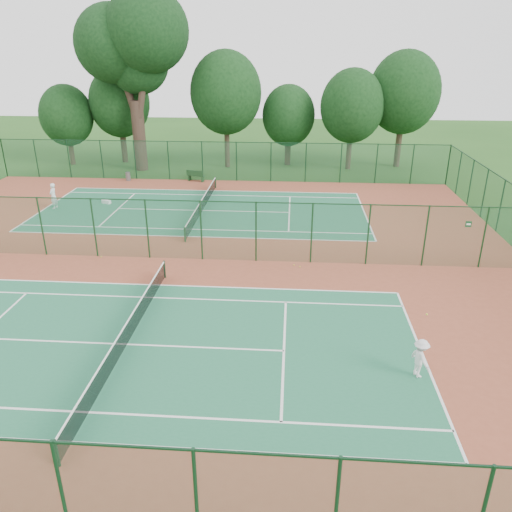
{
  "coord_description": "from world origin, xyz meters",
  "views": [
    {
      "loc": [
        6.53,
        -25.93,
        11.3
      ],
      "look_at": [
        4.84,
        -3.08,
        1.6
      ],
      "focal_mm": 35.0,
      "sensor_mm": 36.0,
      "label": 1
    }
  ],
  "objects_px": {
    "big_tree": "(133,43)",
    "player_near": "(420,358)",
    "bench": "(196,176)",
    "trash_bin": "(128,176)",
    "player_far": "(53,196)",
    "kit_bag": "(106,202)"
  },
  "relations": [
    {
      "from": "player_near",
      "to": "player_far",
      "type": "distance_m",
      "value": 29.49
    },
    {
      "from": "player_far",
      "to": "trash_bin",
      "type": "height_order",
      "value": "player_far"
    },
    {
      "from": "player_near",
      "to": "player_far",
      "type": "height_order",
      "value": "player_far"
    },
    {
      "from": "kit_bag",
      "to": "big_tree",
      "type": "distance_m",
      "value": 16.26
    },
    {
      "from": "trash_bin",
      "to": "kit_bag",
      "type": "xyz_separation_m",
      "value": [
        0.49,
        -7.08,
        -0.25
      ]
    },
    {
      "from": "player_near",
      "to": "trash_bin",
      "type": "height_order",
      "value": "player_near"
    },
    {
      "from": "bench",
      "to": "big_tree",
      "type": "relative_size",
      "value": 0.11
    },
    {
      "from": "player_far",
      "to": "big_tree",
      "type": "relative_size",
      "value": 0.12
    },
    {
      "from": "player_near",
      "to": "big_tree",
      "type": "distance_m",
      "value": 39.09
    },
    {
      "from": "player_far",
      "to": "trash_bin",
      "type": "xyz_separation_m",
      "value": [
        2.92,
        8.56,
        -0.57
      ]
    },
    {
      "from": "trash_bin",
      "to": "player_far",
      "type": "bearing_deg",
      "value": -108.84
    },
    {
      "from": "player_far",
      "to": "trash_bin",
      "type": "relative_size",
      "value": 2.46
    },
    {
      "from": "player_near",
      "to": "kit_bag",
      "type": "xyz_separation_m",
      "value": [
        -19.15,
        20.49,
        -0.63
      ]
    },
    {
      "from": "big_tree",
      "to": "player_near",
      "type": "bearing_deg",
      "value": -58.74
    },
    {
      "from": "player_far",
      "to": "bench",
      "type": "height_order",
      "value": "player_far"
    },
    {
      "from": "player_near",
      "to": "big_tree",
      "type": "xyz_separation_m",
      "value": [
        -19.51,
        32.14,
        10.7
      ]
    },
    {
      "from": "player_far",
      "to": "big_tree",
      "type": "distance_m",
      "value": 17.1
    },
    {
      "from": "big_tree",
      "to": "kit_bag",
      "type": "bearing_deg",
      "value": -88.2
    },
    {
      "from": "player_near",
      "to": "kit_bag",
      "type": "relative_size",
      "value": 2.07
    },
    {
      "from": "player_far",
      "to": "kit_bag",
      "type": "relative_size",
      "value": 2.57
    },
    {
      "from": "bench",
      "to": "trash_bin",
      "type": "bearing_deg",
      "value": -161.03
    },
    {
      "from": "kit_bag",
      "to": "bench",
      "type": "bearing_deg",
      "value": 76.28
    }
  ]
}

